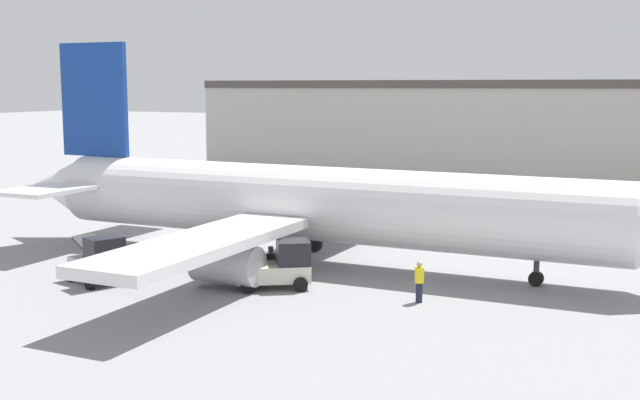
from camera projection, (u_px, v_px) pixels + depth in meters
name	position (u px, v px, depth m)	size (l,w,h in m)	color
ground_plane	(320.00, 263.00, 43.09)	(400.00, 400.00, 0.00)	gray
airplane	(303.00, 203.00, 43.05)	(39.30, 31.76, 12.01)	silver
ground_crew_worker	(419.00, 281.00, 35.22)	(0.41, 0.41, 1.85)	#1E2338
baggage_tug	(280.00, 266.00, 37.81)	(3.84, 3.35, 2.25)	beige
belt_loader_truck	(99.00, 261.00, 38.59)	(3.42, 3.03, 2.36)	#B2B2B7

